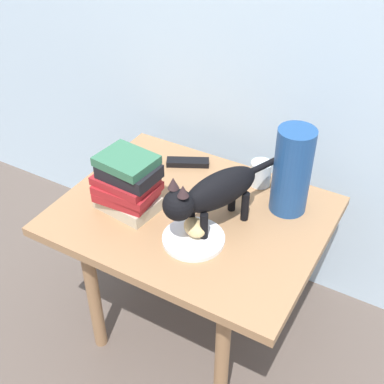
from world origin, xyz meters
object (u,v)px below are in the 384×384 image
(green_vase, at_px, (292,171))
(cat, at_px, (213,193))
(book_stack, at_px, (127,184))
(bread_roll, at_px, (195,227))
(candle_jar, at_px, (261,174))
(side_table, at_px, (192,228))
(tv_remote, at_px, (188,162))
(plate, at_px, (194,239))

(green_vase, bearing_deg, cat, -128.67)
(cat, bearing_deg, book_stack, -170.05)
(bread_roll, relative_size, cat, 0.18)
(candle_jar, bearing_deg, side_table, -116.68)
(cat, xyz_separation_m, tv_remote, (-0.23, 0.26, -0.12))
(side_table, distance_m, cat, 0.22)
(green_vase, bearing_deg, tv_remote, 172.41)
(side_table, distance_m, candle_jar, 0.29)
(side_table, xyz_separation_m, tv_remote, (-0.14, 0.22, 0.08))
(tv_remote, bearing_deg, plate, -84.89)
(side_table, relative_size, plate, 4.44)
(side_table, xyz_separation_m, book_stack, (-0.18, -0.08, 0.16))
(bread_roll, distance_m, book_stack, 0.25)
(cat, distance_m, book_stack, 0.28)
(plate, bearing_deg, bread_roll, 106.10)
(side_table, bearing_deg, plate, -58.17)
(plate, xyz_separation_m, green_vase, (0.18, 0.28, 0.14))
(bread_roll, bearing_deg, candle_jar, 80.31)
(side_table, bearing_deg, green_vase, 34.06)
(green_vase, bearing_deg, book_stack, -149.93)
(plate, xyz_separation_m, candle_jar, (0.05, 0.36, 0.03))
(plate, distance_m, bread_roll, 0.04)
(green_vase, bearing_deg, plate, -122.94)
(cat, bearing_deg, tv_remote, 132.26)
(cat, relative_size, tv_remote, 3.00)
(side_table, bearing_deg, bread_roll, -56.21)
(plate, bearing_deg, tv_remote, 122.64)
(plate, relative_size, green_vase, 0.65)
(book_stack, bearing_deg, candle_jar, 46.90)
(side_table, xyz_separation_m, bread_roll, (0.06, -0.10, 0.11))
(plate, xyz_separation_m, tv_remote, (-0.21, 0.33, 0.00))
(plate, height_order, green_vase, green_vase)
(plate, relative_size, bread_roll, 2.32)
(green_vase, bearing_deg, candle_jar, 149.22)
(candle_jar, bearing_deg, plate, -98.68)
(bread_roll, relative_size, candle_jar, 0.94)
(cat, bearing_deg, green_vase, 51.33)
(bread_roll, bearing_deg, green_vase, 55.10)
(side_table, height_order, bread_roll, bread_roll)
(side_table, bearing_deg, cat, -20.98)
(side_table, bearing_deg, candle_jar, 63.32)
(plate, bearing_deg, cat, 76.11)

